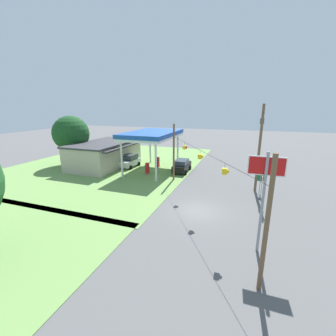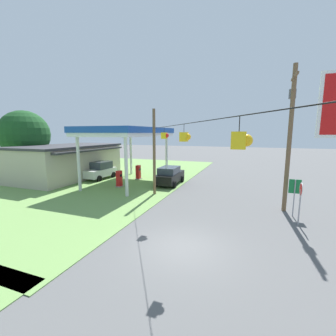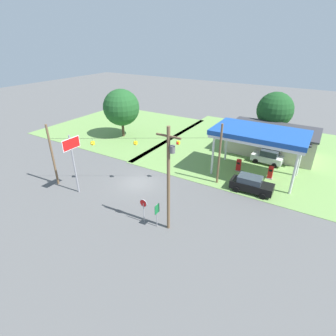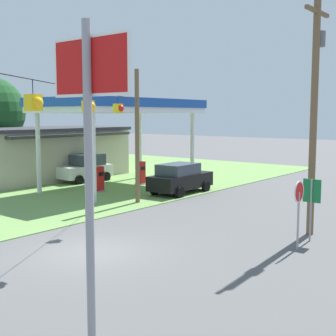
# 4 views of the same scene
# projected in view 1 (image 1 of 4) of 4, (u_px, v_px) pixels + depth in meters

# --- Properties ---
(ground_plane) EXTENTS (160.00, 160.00, 0.00)m
(ground_plane) POSITION_uv_depth(u_px,v_px,m) (198.00, 211.00, 20.74)
(ground_plane) COLOR #565656
(grass_verge_station_corner) EXTENTS (36.00, 28.00, 0.04)m
(grass_verge_station_corner) POSITION_uv_depth(u_px,v_px,m) (112.00, 163.00, 38.43)
(grass_verge_station_corner) COLOR #6B934C
(grass_verge_station_corner) RESTS_ON ground
(gas_station_canopy) EXTENTS (10.71, 6.32, 5.85)m
(gas_station_canopy) POSITION_uv_depth(u_px,v_px,m) (152.00, 135.00, 32.50)
(gas_station_canopy) COLOR silver
(gas_station_canopy) RESTS_ON ground
(gas_station_store) EXTENTS (12.32, 7.52, 3.88)m
(gas_station_store) POSITION_uv_depth(u_px,v_px,m) (105.00, 154.00, 36.23)
(gas_station_store) COLOR #B2A893
(gas_station_store) RESTS_ON ground
(fuel_pump_near) EXTENTS (0.71, 0.56, 1.63)m
(fuel_pump_near) POSITION_uv_depth(u_px,v_px,m) (147.00, 169.00, 31.90)
(fuel_pump_near) COLOR gray
(fuel_pump_near) RESTS_ON ground
(fuel_pump_far) EXTENTS (0.71, 0.56, 1.63)m
(fuel_pump_far) POSITION_uv_depth(u_px,v_px,m) (158.00, 163.00, 35.50)
(fuel_pump_far) COLOR gray
(fuel_pump_far) RESTS_ON ground
(car_at_pumps_front) EXTENTS (4.65, 2.21, 1.87)m
(car_at_pumps_front) POSITION_uv_depth(u_px,v_px,m) (182.00, 165.00, 32.99)
(car_at_pumps_front) COLOR black
(car_at_pumps_front) RESTS_ON ground
(car_at_pumps_rear) EXTENTS (4.12, 2.28, 2.01)m
(car_at_pumps_rear) POSITION_uv_depth(u_px,v_px,m) (130.00, 161.00, 35.67)
(car_at_pumps_rear) COLOR white
(car_at_pumps_rear) RESTS_ON ground
(stop_sign_roadside) EXTENTS (0.80, 0.08, 2.50)m
(stop_sign_roadside) POSITION_uv_depth(u_px,v_px,m) (262.00, 182.00, 22.97)
(stop_sign_roadside) COLOR #99999E
(stop_sign_roadside) RESTS_ON ground
(stop_sign_overhead) EXTENTS (0.22, 2.19, 6.71)m
(stop_sign_overhead) POSITION_uv_depth(u_px,v_px,m) (265.00, 182.00, 13.83)
(stop_sign_overhead) COLOR gray
(stop_sign_overhead) RESTS_ON ground
(route_sign) EXTENTS (0.10, 0.70, 2.40)m
(route_sign) POSITION_uv_depth(u_px,v_px,m) (260.00, 179.00, 24.31)
(route_sign) COLOR gray
(route_sign) RESTS_ON ground
(utility_pole_main) EXTENTS (2.20, 0.44, 9.61)m
(utility_pole_main) POSITION_uv_depth(u_px,v_px,m) (260.00, 144.00, 24.39)
(utility_pole_main) COLOR brown
(utility_pole_main) RESTS_ON ground
(signal_span_gantry) EXTENTS (16.23, 10.24, 7.28)m
(signal_span_gantry) POSITION_uv_depth(u_px,v_px,m) (200.00, 170.00, 19.71)
(signal_span_gantry) COLOR brown
(signal_span_gantry) RESTS_ON ground
(tree_behind_station) EXTENTS (5.70, 5.70, 7.98)m
(tree_behind_station) POSITION_uv_depth(u_px,v_px,m) (71.00, 134.00, 36.15)
(tree_behind_station) COLOR #4C3828
(tree_behind_station) RESTS_ON ground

